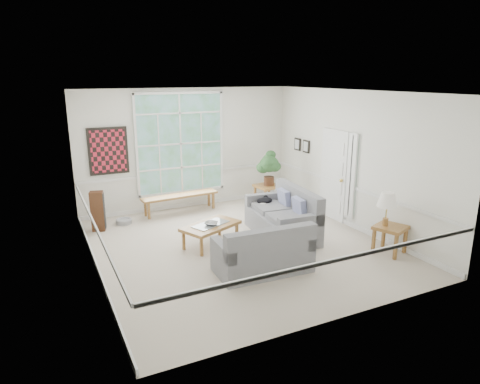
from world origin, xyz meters
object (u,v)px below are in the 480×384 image
at_px(loveseat_front, 263,247).
at_px(coffee_table, 211,235).
at_px(side_table, 389,240).
at_px(end_table, 267,196).
at_px(loveseat_right, 282,213).

height_order(loveseat_front, coffee_table, loveseat_front).
relative_size(coffee_table, side_table, 2.13).
xyz_separation_m(loveseat_front, end_table, (1.95, 3.28, -0.15)).
relative_size(coffee_table, end_table, 2.05).
bearing_deg(coffee_table, loveseat_right, -29.49).
distance_m(loveseat_front, coffee_table, 1.54).
distance_m(loveseat_right, loveseat_front, 1.78).
bearing_deg(loveseat_front, coffee_table, 106.67).
xyz_separation_m(loveseat_right, end_table, (0.76, 1.95, -0.22)).
distance_m(coffee_table, side_table, 3.45).
height_order(loveseat_front, end_table, loveseat_front).
relative_size(loveseat_front, side_table, 2.96).
xyz_separation_m(loveseat_front, coffee_table, (-0.36, 1.48, -0.22)).
xyz_separation_m(loveseat_front, side_table, (2.54, -0.39, -0.17)).
bearing_deg(loveseat_right, end_table, 74.39).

